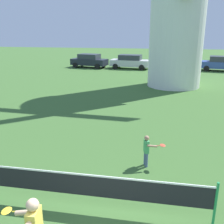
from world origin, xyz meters
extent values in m
cylinder|color=white|center=(2.09, 17.54, 5.85)|extent=(4.02, 4.02, 11.70)
cylinder|color=#238E4C|center=(2.39, 1.77, 0.55)|extent=(0.06, 0.06, 1.10)
cube|color=black|center=(-0.33, 1.77, 0.68)|extent=(5.40, 0.01, 0.55)
cube|color=white|center=(-0.33, 1.77, 0.97)|extent=(5.40, 0.02, 0.04)
sphere|color=#DBB28E|center=(-1.03, -0.03, 1.40)|extent=(0.23, 0.23, 0.23)
cylinder|color=#DBB28E|center=(-1.25, 0.15, 1.08)|extent=(0.47, 0.13, 0.18)
cylinder|color=yellow|center=(-1.43, 0.13, 1.08)|extent=(0.22, 0.04, 0.04)
ellipsoid|color=yellow|center=(-1.65, 0.12, 1.08)|extent=(0.20, 0.25, 0.03)
cylinder|color=slate|center=(0.69, 4.30, 0.24)|extent=(0.10, 0.10, 0.48)
cylinder|color=slate|center=(0.73, 4.17, 0.24)|extent=(0.10, 0.10, 0.48)
cube|color=#4CB266|center=(0.71, 4.24, 0.69)|extent=(0.20, 0.26, 0.43)
sphere|color=tan|center=(0.71, 4.24, 0.98)|extent=(0.16, 0.16, 0.16)
cylinder|color=tan|center=(0.66, 4.38, 0.67)|extent=(0.07, 0.07, 0.32)
cylinder|color=tan|center=(0.89, 4.16, 0.76)|extent=(0.33, 0.17, 0.12)
cylinder|color=#D84C33|center=(1.01, 4.20, 0.76)|extent=(0.22, 0.10, 0.04)
ellipsoid|color=#D84C33|center=(1.22, 4.27, 0.76)|extent=(0.25, 0.29, 0.03)
cube|color=#1E232D|center=(-7.17, 26.56, 0.65)|extent=(4.46, 2.55, 0.70)
cube|color=#2D333D|center=(-7.17, 26.56, 1.28)|extent=(2.61, 1.96, 0.56)
cylinder|color=black|center=(-5.60, 27.09, 0.30)|extent=(0.62, 0.30, 0.60)
cylinder|color=black|center=(-5.96, 25.43, 0.30)|extent=(0.62, 0.30, 0.60)
cylinder|color=black|center=(-8.39, 27.69, 0.30)|extent=(0.62, 0.30, 0.60)
cylinder|color=black|center=(-8.75, 26.03, 0.30)|extent=(0.62, 0.30, 0.60)
cube|color=silver|center=(-2.36, 26.42, 0.65)|extent=(4.57, 2.21, 0.70)
cube|color=#2D333D|center=(-2.36, 26.42, 1.28)|extent=(2.62, 1.78, 0.56)
cylinder|color=black|center=(-0.77, 27.08, 0.30)|extent=(0.62, 0.25, 0.60)
cylinder|color=black|center=(-0.98, 25.40, 0.30)|extent=(0.62, 0.25, 0.60)
cylinder|color=black|center=(-3.74, 27.44, 0.30)|extent=(0.62, 0.25, 0.60)
cylinder|color=black|center=(-3.95, 25.75, 0.30)|extent=(0.62, 0.25, 0.60)
cube|color=silver|center=(2.89, 26.91, 0.65)|extent=(4.04, 2.16, 0.70)
cube|color=#2D333D|center=(2.89, 26.91, 1.28)|extent=(2.33, 1.75, 0.56)
cylinder|color=black|center=(4.30, 27.59, 0.30)|extent=(0.62, 0.25, 0.60)
cylinder|color=black|center=(4.09, 25.90, 0.30)|extent=(0.62, 0.25, 0.60)
cylinder|color=black|center=(1.69, 27.91, 0.30)|extent=(0.62, 0.25, 0.60)
cylinder|color=black|center=(1.48, 26.22, 0.30)|extent=(0.62, 0.25, 0.60)
cube|color=#334C99|center=(7.34, 26.49, 0.65)|extent=(4.12, 2.36, 0.70)
cube|color=#2D333D|center=(7.34, 26.49, 1.28)|extent=(2.40, 1.85, 0.56)
cylinder|color=black|center=(6.19, 27.56, 0.30)|extent=(0.62, 0.28, 0.60)
cylinder|color=black|center=(5.89, 25.89, 0.30)|extent=(0.62, 0.28, 0.60)
camera|label=1|loc=(1.00, -3.55, 4.28)|focal=42.13mm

